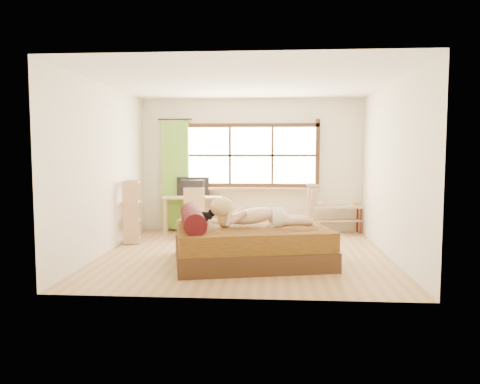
# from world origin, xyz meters

# --- Properties ---
(floor) EXTENTS (4.50, 4.50, 0.00)m
(floor) POSITION_xyz_m (0.00, 0.00, 0.00)
(floor) COLOR #9E754C
(floor) RESTS_ON ground
(ceiling) EXTENTS (4.50, 4.50, 0.00)m
(ceiling) POSITION_xyz_m (0.00, 0.00, 2.70)
(ceiling) COLOR white
(ceiling) RESTS_ON wall_back
(wall_back) EXTENTS (4.50, 0.00, 4.50)m
(wall_back) POSITION_xyz_m (0.00, 2.25, 1.35)
(wall_back) COLOR silver
(wall_back) RESTS_ON floor
(wall_front) EXTENTS (4.50, 0.00, 4.50)m
(wall_front) POSITION_xyz_m (0.00, -2.25, 1.35)
(wall_front) COLOR silver
(wall_front) RESTS_ON floor
(wall_left) EXTENTS (0.00, 4.50, 4.50)m
(wall_left) POSITION_xyz_m (-2.25, 0.00, 1.35)
(wall_left) COLOR silver
(wall_left) RESTS_ON floor
(wall_right) EXTENTS (0.00, 4.50, 4.50)m
(wall_right) POSITION_xyz_m (2.25, 0.00, 1.35)
(wall_right) COLOR silver
(wall_right) RESTS_ON floor
(window) EXTENTS (2.80, 0.16, 1.46)m
(window) POSITION_xyz_m (0.00, 2.22, 1.51)
(window) COLOR #FFEDBF
(window) RESTS_ON wall_back
(curtain) EXTENTS (0.55, 0.10, 2.20)m
(curtain) POSITION_xyz_m (-1.55, 2.13, 1.15)
(curtain) COLOR #5C9A2A
(curtain) RESTS_ON wall_back
(bed) EXTENTS (2.51, 2.18, 0.83)m
(bed) POSITION_xyz_m (0.06, -0.50, 0.29)
(bed) COLOR #352210
(bed) RESTS_ON floor
(woman) EXTENTS (1.58, 0.76, 0.65)m
(woman) POSITION_xyz_m (0.27, -0.54, 0.87)
(woman) COLOR #DCAC8D
(woman) RESTS_ON bed
(kitten) EXTENTS (0.35, 0.20, 0.26)m
(kitten) POSITION_xyz_m (-0.60, -0.39, 0.67)
(kitten) COLOR black
(kitten) RESTS_ON bed
(desk) EXTENTS (1.24, 0.69, 0.74)m
(desk) POSITION_xyz_m (-1.16, 1.95, 0.64)
(desk) COLOR tan
(desk) RESTS_ON floor
(monitor) EXTENTS (0.66, 0.17, 0.38)m
(monitor) POSITION_xyz_m (-1.16, 2.00, 0.92)
(monitor) COLOR black
(monitor) RESTS_ON desk
(chair) EXTENTS (0.46, 0.46, 0.92)m
(chair) POSITION_xyz_m (-1.08, 1.58, 0.51)
(chair) COLOR tan
(chair) RESTS_ON floor
(pipe_shelf) EXTENTS (1.11, 0.42, 0.62)m
(pipe_shelf) POSITION_xyz_m (1.70, 2.07, 0.40)
(pipe_shelf) COLOR tan
(pipe_shelf) RESTS_ON floor
(cup) EXTENTS (0.15, 0.15, 0.10)m
(cup) POSITION_xyz_m (1.39, 2.07, 0.60)
(cup) COLOR gray
(cup) RESTS_ON pipe_shelf
(book) EXTENTS (0.21, 0.26, 0.02)m
(book) POSITION_xyz_m (1.89, 2.07, 0.55)
(book) COLOR gray
(book) RESTS_ON pipe_shelf
(bookshelf) EXTENTS (0.36, 0.52, 1.11)m
(bookshelf) POSITION_xyz_m (-2.08, 0.87, 0.56)
(bookshelf) COLOR tan
(bookshelf) RESTS_ON floor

